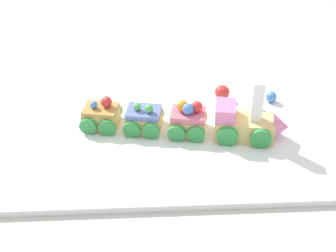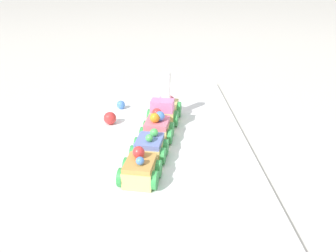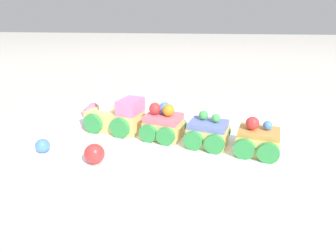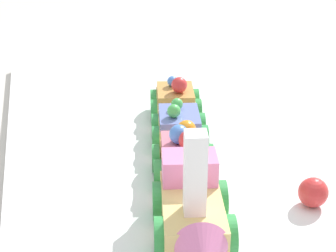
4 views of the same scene
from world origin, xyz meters
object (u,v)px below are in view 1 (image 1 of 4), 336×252
at_px(cake_car_strawberry, 188,120).
at_px(gumball_blue, 271,97).
at_px(gumball_red, 222,92).
at_px(cake_car_caramel, 101,116).
at_px(cake_train_locomotive, 249,124).
at_px(cake_car_blueberry, 144,119).

xyz_separation_m(cake_car_strawberry, gumball_blue, (0.18, 0.10, -0.01)).
distance_m(cake_car_strawberry, gumball_blue, 0.20).
height_order(cake_car_strawberry, gumball_red, cake_car_strawberry).
bearing_deg(cake_car_caramel, cake_train_locomotive, -0.04).
xyz_separation_m(cake_train_locomotive, gumball_blue, (0.07, 0.12, -0.02)).
xyz_separation_m(cake_car_strawberry, gumball_red, (0.08, 0.11, -0.01)).
height_order(cake_car_blueberry, gumball_red, cake_car_blueberry).
bearing_deg(cake_car_strawberry, cake_car_caramel, 179.94).
distance_m(cake_car_caramel, gumball_blue, 0.35).
xyz_separation_m(cake_train_locomotive, cake_car_blueberry, (-0.19, 0.03, -0.01)).
bearing_deg(cake_car_blueberry, cake_car_strawberry, 0.14).
relative_size(gumball_red, gumball_blue, 1.35).
bearing_deg(cake_train_locomotive, cake_car_strawberry, -179.99).
bearing_deg(cake_car_caramel, gumball_red, 29.50).
xyz_separation_m(cake_car_caramel, gumball_red, (0.24, 0.08, -0.01)).
bearing_deg(cake_car_caramel, gumball_blue, 21.65).
relative_size(cake_car_blueberry, cake_car_caramel, 1.00).
relative_size(cake_train_locomotive, cake_car_caramel, 1.80).
bearing_deg(gumball_red, cake_car_blueberry, -148.44).
height_order(cake_car_blueberry, cake_car_caramel, cake_car_caramel).
xyz_separation_m(cake_car_blueberry, gumball_red, (0.16, 0.10, -0.01)).
xyz_separation_m(cake_train_locomotive, cake_car_caramel, (-0.27, 0.05, -0.01)).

